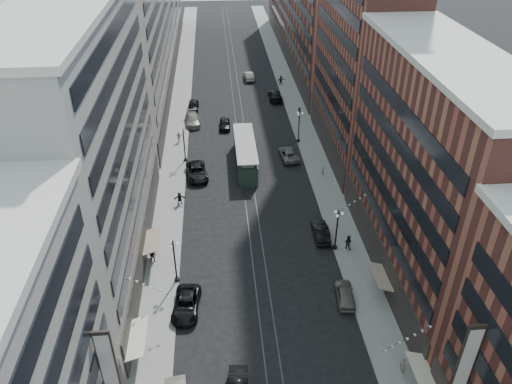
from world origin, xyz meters
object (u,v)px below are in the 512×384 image
object	(u,v)px
lamppost_se_mid	(299,125)
car_4	(345,294)
streetcar	(245,154)
car_12	(275,95)
car_10	(321,232)
pedestrian_7	(348,242)
pedestrian_8	(323,171)
car_7	(197,172)
car_2	(186,304)
car_9	(193,105)
pedestrian_2	(153,256)
car_13	(225,124)
pedestrian_5	(180,198)
pedestrian_6	(179,137)
lamppost_sw_mid	(184,144)
lamppost_se_far	(337,228)
car_11	(288,154)
lamppost_sw_far	(175,260)
pedestrian_9	(299,112)
car_8	(192,120)
car_14	(249,76)
pedestrian_4	(403,365)
pedestrian_extra_0	(281,80)

from	to	relation	value
lamppost_se_mid	car_4	distance (m)	36.34
streetcar	car_12	distance (m)	26.49
car_10	car_12	bearing A→B (deg)	-88.43
pedestrian_7	pedestrian_8	xyz separation A→B (m)	(0.37, 17.02, -0.16)
lamppost_se_mid	car_7	bearing A→B (deg)	-149.37
car_2	car_10	distance (m)	19.29
car_4	car_10	size ratio (longest dim) A/B	0.93
car_9	pedestrian_7	world-z (taller)	pedestrian_7
pedestrian_2	car_13	bearing A→B (deg)	74.58
pedestrian_5	pedestrian_6	distance (m)	18.44
lamppost_sw_mid	lamppost_se_far	bearing A→B (deg)	-51.34
car_9	pedestrian_7	xyz separation A→B (m)	(19.08, -43.33, 0.28)
pedestrian_2	pedestrian_5	size ratio (longest dim) A/B	1.03
car_11	lamppost_sw_far	bearing A→B (deg)	53.11
pedestrian_7	lamppost_se_mid	bearing A→B (deg)	-51.70
car_2	pedestrian_6	world-z (taller)	pedestrian_6
lamppost_se_far	lamppost_se_mid	bearing A→B (deg)	90.00
pedestrian_7	pedestrian_9	bearing A→B (deg)	-55.04
car_8	car_14	xyz separation A→B (m)	(11.61, 21.69, -0.03)
lamppost_se_far	pedestrian_4	bearing A→B (deg)	-82.91
car_9	car_8	bearing A→B (deg)	-87.92
pedestrian_2	pedestrian_8	world-z (taller)	pedestrian_2
pedestrian_6	pedestrian_4	bearing A→B (deg)	123.38
lamppost_sw_mid	pedestrian_5	xyz separation A→B (m)	(-0.31, -11.91, -2.08)
car_10	pedestrian_extra_0	distance (m)	51.99
lamppost_sw_far	pedestrian_4	size ratio (longest dim) A/B	3.04
pedestrian_4	pedestrian_6	size ratio (longest dim) A/B	1.03
lamppost_se_mid	car_11	xyz separation A→B (m)	(-2.40, -5.36, -2.33)
car_8	car_14	world-z (taller)	car_8
lamppost_se_mid	pedestrian_2	xyz separation A→B (m)	(-21.22, -28.67, -2.06)
pedestrian_7	car_12	bearing A→B (deg)	-50.85
car_8	car_13	world-z (taller)	car_8
lamppost_sw_mid	car_8	world-z (taller)	lamppost_sw_mid
streetcar	pedestrian_6	bearing A→B (deg)	141.88
pedestrian_5	pedestrian_7	world-z (taller)	pedestrian_7
lamppost_se_far	car_7	distance (m)	24.70
car_13	car_14	distance (m)	24.49
pedestrian_5	pedestrian_6	bearing A→B (deg)	83.30
lamppost_sw_far	pedestrian_8	size ratio (longest dim) A/B	3.54
pedestrian_4	lamppost_sw_mid	bearing A→B (deg)	29.66
lamppost_se_far	car_12	bearing A→B (deg)	92.06
pedestrian_8	car_4	bearing A→B (deg)	44.98
pedestrian_extra_0	car_12	bearing A→B (deg)	-123.63
car_9	pedestrian_6	world-z (taller)	pedestrian_6
lamppost_se_mid	streetcar	size ratio (longest dim) A/B	0.41
car_11	car_8	bearing A→B (deg)	-48.51
car_2	car_4	bearing A→B (deg)	5.75
pedestrian_6	car_13	bearing A→B (deg)	-138.14
pedestrian_5	pedestrian_7	bearing A→B (deg)	-38.75
car_14	pedestrian_9	xyz separation A→B (m)	(7.68, -20.60, 0.23)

